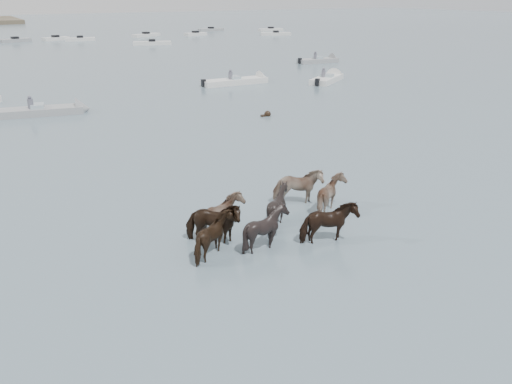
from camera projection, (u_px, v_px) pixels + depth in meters
ground at (309, 238)px, 16.54m from camera, size 400.00×400.00×0.00m
pony_herd at (271, 215)px, 16.79m from camera, size 7.00×4.52×1.60m
swimming_pony at (267, 114)px, 32.92m from camera, size 0.72×0.44×0.44m
motorboat_b at (51, 111)px, 33.41m from camera, size 6.34×2.81×1.92m
motorboat_c at (243, 81)px, 44.64m from camera, size 6.60×1.87×1.92m
motorboat_d at (329, 78)px, 46.00m from camera, size 5.39×4.22×1.92m
motorboat_e at (323, 60)px, 58.09m from camera, size 5.45×2.13×1.92m
distant_flotilla at (13, 42)px, 79.47m from camera, size 104.38×26.52×0.93m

